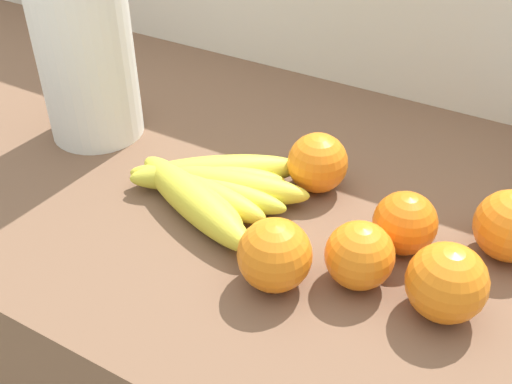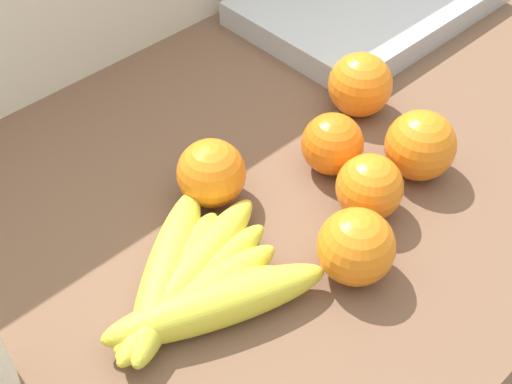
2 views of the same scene
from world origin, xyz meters
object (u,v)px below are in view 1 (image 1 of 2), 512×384
Objects in this scene: orange_back_left at (318,163)px; paper_towel_roll at (81,30)px; orange_front at (405,223)px; orange_right at (360,255)px; banana_bunch at (206,187)px; orange_far_right at (275,255)px; orange_back_right at (447,283)px; orange_center at (511,226)px.

orange_back_left is 0.22× the size of paper_towel_roll.
orange_front is 0.98× the size of orange_right.
banana_bunch is 0.21m from orange_right.
orange_far_right is 0.16m from orange_back_right.
orange_center is 0.23× the size of paper_towel_roll.
orange_far_right is at bearing -140.10° from orange_center.
paper_towel_roll is (-0.54, -0.02, 0.11)m from orange_center.
paper_towel_roll reaches higher than orange_right.
paper_towel_roll reaches higher than orange_center.
banana_bunch is 3.06× the size of orange_back_left.
orange_right is 0.91× the size of orange_back_right.
orange_back_right reaches higher than orange_front.
banana_bunch is 0.16m from orange_far_right.
orange_far_right is 0.15m from orange_front.
orange_front is (0.13, -0.05, -0.00)m from orange_back_left.
orange_back_left is at bearing 101.09° from orange_far_right.
orange_far_right is (0.13, -0.08, 0.02)m from banana_bunch.
paper_towel_roll is at bearing -174.57° from orange_back_left.
orange_right is 0.91× the size of orange_center.
orange_front is at bearing -22.95° from orange_back_left.
orange_far_right reaches higher than orange_right.
orange_center is at bearing 13.99° from banana_bunch.
orange_back_left is (0.10, 0.09, 0.02)m from banana_bunch.
orange_front is 0.07m from orange_right.
orange_back_right is (0.08, 0.00, 0.00)m from orange_right.
orange_back_left is 1.04× the size of orange_right.
orange_front is 0.09m from orange_back_right.
orange_back_left is 1.06× the size of orange_front.
orange_back_right is at bearing -47.64° from orange_front.
banana_bunch is 2.90× the size of orange_back_right.
orange_front is 0.46m from paper_towel_roll.
orange_center reaches higher than orange_right.
orange_center is at bearing 24.91° from orange_front.
paper_towel_roll is (-0.51, 0.09, 0.11)m from orange_back_right.
orange_center is at bearing 73.12° from orange_back_right.
orange_back_left reaches higher than banana_bunch.
orange_front is at bearing 8.91° from banana_bunch.
paper_towel_roll reaches higher than orange_far_right.
orange_far_right is 0.39m from paper_towel_roll.
orange_right reaches higher than banana_bunch.
banana_bunch is 0.13m from orange_back_left.
orange_back_right is 0.53m from paper_towel_roll.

